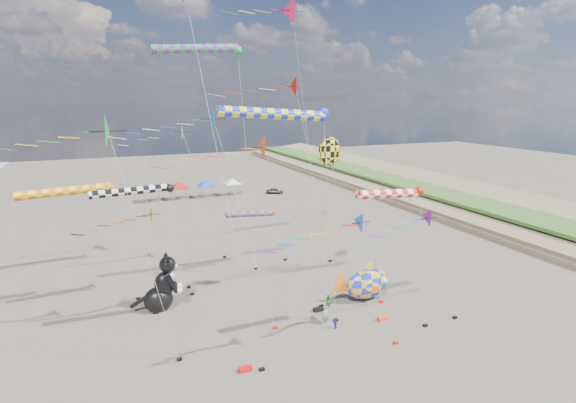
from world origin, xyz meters
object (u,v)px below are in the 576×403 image
Objects in this scene: child_blue at (335,323)px; parked_car at (275,191)px; child_green at (329,301)px; cat_inflatable at (161,282)px; person_adult at (325,315)px; fish_inflatable at (367,283)px.

parked_car reaches higher than child_blue.
child_green is 0.37× the size of parked_car.
cat_inflatable is 3.23× the size of person_adult.
fish_inflatable reaches higher than parked_car.
cat_inflatable is 14.93m from child_green.
fish_inflatable is 6.35m from child_blue.
cat_inflatable is at bearing 162.74° from fish_inflatable.
child_blue is 0.30× the size of parked_car.
cat_inflatable is at bearing 102.75° from person_adult.
child_blue is 53.28m from parked_car.
cat_inflatable is 14.61m from person_adult.
parked_car is (14.94, 50.24, -0.25)m from person_adult.
child_blue is (0.40, -1.01, -0.32)m from person_adult.
person_adult is 1.66× the size of child_blue.
cat_inflatable is 18.52m from fish_inflatable.
parked_car is (13.31, 47.75, -0.05)m from child_green.
child_green reaches higher than child_blue.
child_green is 1.26× the size of child_blue.
child_blue is (-1.23, -3.51, -0.13)m from child_green.
person_adult reaches higher than child_green.
parked_car is (27.05, 42.26, -2.03)m from cat_inflatable.
fish_inflatable is at bearing 22.22° from child_green.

